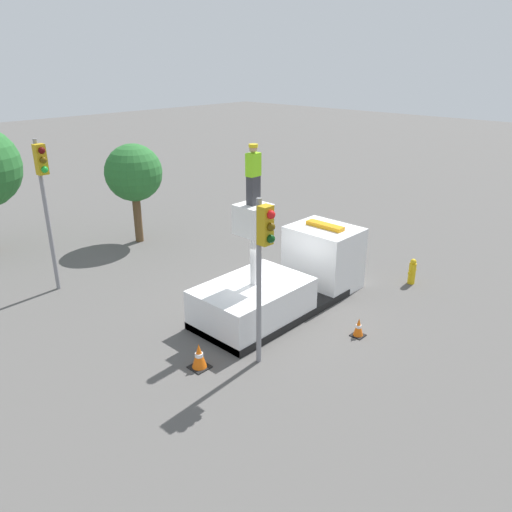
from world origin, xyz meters
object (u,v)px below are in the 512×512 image
(traffic_light_pole, at_px, (263,251))
(traffic_cone_rear, at_px, (199,357))
(traffic_light_across, at_px, (44,187))
(tree_right_bg, at_px, (134,173))
(worker, at_px, (253,175))
(fire_hydrant, at_px, (412,271))
(traffic_cone_curbside, at_px, (359,328))
(bucket_truck, at_px, (286,281))

(traffic_light_pole, relative_size, traffic_cone_rear, 6.39)
(traffic_light_across, height_order, tree_right_bg, traffic_light_across)
(worker, xyz_separation_m, traffic_cone_rear, (-2.88, -0.71, -4.40))
(traffic_cone_rear, bearing_deg, fire_hydrant, -10.03)
(traffic_cone_curbside, relative_size, tree_right_bg, 0.14)
(traffic_light_across, xyz_separation_m, traffic_cone_rear, (0.27, -7.42, -3.47))
(traffic_light_across, distance_m, traffic_cone_rear, 8.20)
(fire_hydrant, bearing_deg, traffic_cone_curbside, -172.13)
(traffic_light_pole, bearing_deg, traffic_cone_rear, 140.70)
(traffic_light_across, bearing_deg, traffic_light_pole, -79.31)
(worker, height_order, traffic_cone_rear, worker)
(traffic_light_across, bearing_deg, worker, -64.92)
(bucket_truck, xyz_separation_m, traffic_cone_curbside, (-0.09, -2.93, -0.59))
(traffic_light_pole, bearing_deg, worker, 49.66)
(bucket_truck, bearing_deg, tree_right_bg, 88.51)
(tree_right_bg, bearing_deg, traffic_light_across, -155.46)
(traffic_light_pole, distance_m, traffic_cone_rear, 3.44)
(bucket_truck, height_order, traffic_cone_rear, bucket_truck)
(worker, height_order, fire_hydrant, worker)
(fire_hydrant, xyz_separation_m, tree_right_bg, (-4.28, 11.28, 2.66))
(bucket_truck, bearing_deg, traffic_cone_rear, -171.03)
(bucket_truck, relative_size, traffic_cone_curbside, 10.83)
(worker, xyz_separation_m, traffic_light_pole, (-1.53, -1.81, -1.43))
(fire_hydrant, bearing_deg, worker, 159.41)
(bucket_truck, xyz_separation_m, worker, (-1.60, 0.00, 3.87))
(worker, xyz_separation_m, fire_hydrant, (6.12, -2.30, -4.26))
(worker, bearing_deg, traffic_light_across, 115.08)
(traffic_light_pole, xyz_separation_m, tree_right_bg, (3.37, 10.79, -0.18))
(traffic_cone_rear, distance_m, traffic_cone_curbside, 4.92)
(traffic_light_pole, height_order, tree_right_bg, traffic_light_pole)
(fire_hydrant, bearing_deg, bucket_truck, 153.04)
(traffic_cone_curbside, bearing_deg, bucket_truck, 88.28)
(worker, relative_size, traffic_light_across, 0.32)
(traffic_cone_rear, relative_size, traffic_cone_curbside, 1.22)
(fire_hydrant, height_order, traffic_cone_curbside, fire_hydrant)
(traffic_light_across, xyz_separation_m, traffic_cone_curbside, (4.65, -9.65, -3.54))
(traffic_cone_curbside, height_order, tree_right_bg, tree_right_bg)
(tree_right_bg, bearing_deg, worker, -101.53)
(traffic_light_pole, relative_size, traffic_light_across, 0.86)
(traffic_cone_rear, xyz_separation_m, tree_right_bg, (4.71, 9.69, 2.79))
(worker, bearing_deg, traffic_cone_curbside, -62.77)
(bucket_truck, distance_m, fire_hydrant, 5.08)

